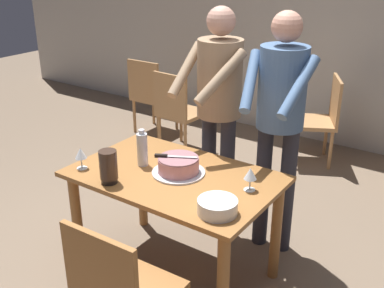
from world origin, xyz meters
TOP-DOWN VIEW (x-y plane):
  - ground_plane at (0.00, 0.00)m, footprint 14.00×14.00m
  - back_wall at (0.00, 2.92)m, footprint 10.00×0.12m
  - main_dining_table at (0.00, 0.00)m, footprint 1.30×0.82m
  - cake_on_platter at (0.01, 0.03)m, footprint 0.34×0.34m
  - cake_knife at (-0.05, -0.01)m, footprint 0.25×0.15m
  - plate_stack at (0.47, -0.24)m, footprint 0.22×0.22m
  - wine_glass_near at (-0.54, -0.27)m, footprint 0.08×0.08m
  - wine_glass_far at (0.49, 0.09)m, footprint 0.08×0.08m
  - water_bottle at (-0.25, -0.01)m, footprint 0.07×0.07m
  - hurricane_lamp at (-0.26, -0.31)m, footprint 0.11×0.11m
  - person_cutting_cake at (-0.06, 0.62)m, footprint 0.46×0.57m
  - person_standing_beside at (0.40, 0.65)m, footprint 0.46×0.57m
  - background_chair_0 at (-1.81, 1.95)m, footprint 0.44×0.44m
  - background_chair_1 at (-1.19, 1.66)m, footprint 0.47×0.47m
  - background_chair_2 at (0.13, 2.30)m, footprint 0.59×0.59m

SIDE VIEW (x-z plane):
  - ground_plane at x=0.00m, z-range 0.00..0.00m
  - background_chair_0 at x=-1.81m, z-range 0.04..0.94m
  - background_chair_1 at x=-1.19m, z-range 0.04..0.94m
  - background_chair_2 at x=0.13m, z-range 0.04..0.94m
  - main_dining_table at x=0.00m, z-range 0.25..1.00m
  - plate_stack at x=0.47m, z-range 0.75..0.83m
  - cake_on_platter at x=0.01m, z-range 0.75..0.86m
  - wine_glass_near at x=-0.54m, z-range 0.78..0.92m
  - wine_glass_far at x=0.49m, z-range 0.78..0.92m
  - hurricane_lamp at x=-0.26m, z-range 0.75..0.96m
  - water_bottle at x=-0.25m, z-range 0.74..0.99m
  - cake_knife at x=-0.05m, z-range 0.86..0.88m
  - person_cutting_cake at x=-0.06m, z-range 0.22..1.94m
  - person_standing_beside at x=0.40m, z-range 0.22..1.94m
  - back_wall at x=0.00m, z-range 0.00..2.70m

